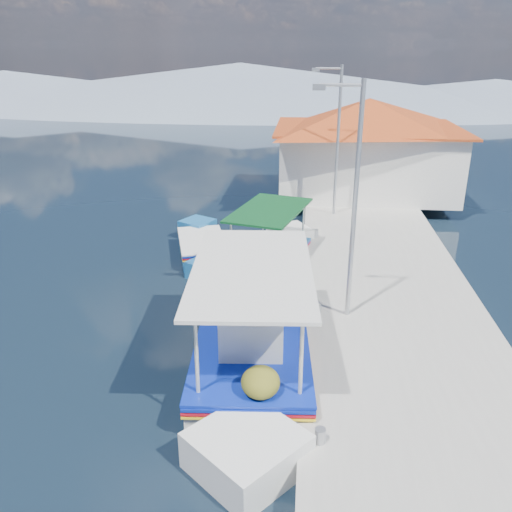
{
  "coord_description": "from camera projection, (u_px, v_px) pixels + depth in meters",
  "views": [
    {
      "loc": [
        3.38,
        -10.65,
        7.2
      ],
      "look_at": [
        1.96,
        3.93,
        1.3
      ],
      "focal_mm": 36.91,
      "sensor_mm": 36.0,
      "label": 1
    }
  ],
  "objects": [
    {
      "name": "harbor_building",
      "position": [
        367.0,
        144.0,
        25.09
      ],
      "size": [
        10.49,
        10.49,
        4.4
      ],
      "color": "silver",
      "rests_on": "quay"
    },
    {
      "name": "caique_green_canopy",
      "position": [
        269.0,
        260.0,
        17.97
      ],
      "size": [
        3.04,
        6.3,
        2.44
      ],
      "rotation": [
        0.0,
        0.0,
        0.26
      ],
      "color": "silver",
      "rests_on": "ground"
    },
    {
      "name": "bollards",
      "position": [
        316.0,
        261.0,
        17.09
      ],
      "size": [
        0.2,
        17.2,
        0.3
      ],
      "color": "#A5A8AD",
      "rests_on": "quay"
    },
    {
      "name": "lamp_post_far",
      "position": [
        336.0,
        134.0,
        21.14
      ],
      "size": [
        1.21,
        0.14,
        6.0
      ],
      "color": "#A5A8AD",
      "rests_on": "quay"
    },
    {
      "name": "mountain_ridge",
      "position": [
        336.0,
        91.0,
        63.18
      ],
      "size": [
        171.4,
        96.0,
        5.5
      ],
      "color": "slate",
      "rests_on": "ground"
    },
    {
      "name": "ground",
      "position": [
        160.0,
        362.0,
        12.83
      ],
      "size": [
        160.0,
        160.0,
        0.0
      ],
      "primitive_type": "plane",
      "color": "black",
      "rests_on": "ground"
    },
    {
      "name": "caique_blue_hull",
      "position": [
        203.0,
        248.0,
        19.27
      ],
      "size": [
        2.58,
        5.21,
        0.96
      ],
      "rotation": [
        0.0,
        0.0,
        -0.28
      ],
      "color": "#185690",
      "rests_on": "ground"
    },
    {
      "name": "lamp_post_near",
      "position": [
        352.0,
        192.0,
        12.83
      ],
      "size": [
        1.21,
        0.14,
        6.0
      ],
      "color": "#A5A8AD",
      "rests_on": "quay"
    },
    {
      "name": "quay",
      "position": [
        378.0,
        266.0,
        17.75
      ],
      "size": [
        5.0,
        44.0,
        0.5
      ],
      "primitive_type": "cube",
      "color": "#9F9D95",
      "rests_on": "ground"
    },
    {
      "name": "main_caique",
      "position": [
        253.0,
        347.0,
        12.43
      ],
      "size": [
        2.99,
        8.91,
        2.94
      ],
      "rotation": [
        0.0,
        0.0,
        -0.07
      ],
      "color": "silver",
      "rests_on": "ground"
    }
  ]
}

